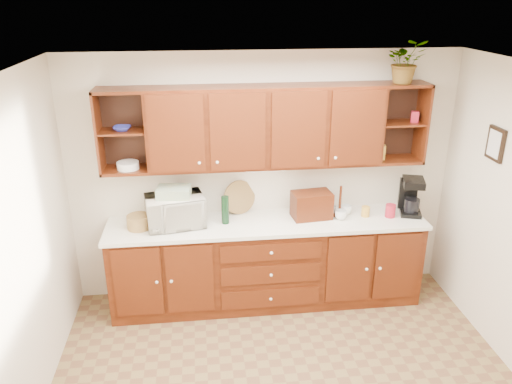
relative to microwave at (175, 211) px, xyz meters
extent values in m
plane|color=white|center=(0.92, -1.46, 1.50)|extent=(4.00, 4.00, 0.00)
plane|color=beige|center=(0.92, 0.29, 0.20)|extent=(4.00, 0.00, 4.00)
plane|color=beige|center=(-1.08, -1.46, 0.20)|extent=(0.00, 3.50, 3.50)
cube|color=#321005|center=(0.92, -0.01, -0.65)|extent=(3.20, 0.60, 0.90)
cube|color=white|center=(0.92, -0.02, -0.18)|extent=(3.24, 0.64, 0.04)
cube|color=#321005|center=(0.92, 0.12, 0.79)|extent=(2.30, 0.33, 0.80)
cube|color=black|center=(-0.46, 0.28, 0.79)|extent=(0.45, 0.02, 0.80)
cube|color=black|center=(2.29, 0.28, 0.79)|extent=(0.45, 0.02, 0.80)
cube|color=#321005|center=(-0.46, 0.12, 0.79)|extent=(0.43, 0.30, 0.02)
cube|color=#321005|center=(2.29, 0.12, 0.79)|extent=(0.43, 0.30, 0.02)
cube|color=#321005|center=(2.29, 0.12, 1.18)|extent=(0.45, 0.33, 0.03)
cube|color=white|center=(0.92, 0.07, 0.37)|extent=(0.40, 0.05, 0.02)
cube|color=black|center=(2.90, -0.56, 0.75)|extent=(0.03, 0.24, 0.30)
cylinder|color=olive|center=(-0.36, -0.03, -0.09)|extent=(0.29, 0.29, 0.14)
imported|color=silver|center=(0.00, 0.00, 0.00)|extent=(0.62, 0.48, 0.31)
cube|color=#CFC361|center=(0.00, 0.00, 0.20)|extent=(0.34, 0.27, 0.10)
cylinder|color=black|center=(0.50, -0.01, -0.01)|extent=(0.08, 0.08, 0.29)
cylinder|color=olive|center=(0.66, 0.23, -0.15)|extent=(0.37, 0.22, 0.35)
cube|color=#321005|center=(1.39, 0.03, -0.02)|extent=(0.42, 0.29, 0.28)
cylinder|color=#321005|center=(1.69, 0.03, 0.01)|extent=(0.03, 0.03, 0.33)
cylinder|color=#321005|center=(1.69, 0.03, -0.15)|extent=(0.13, 0.13, 0.02)
imported|color=white|center=(1.77, 0.07, -0.11)|extent=(0.16, 0.16, 0.10)
imported|color=white|center=(1.61, 0.08, -0.11)|extent=(0.16, 0.16, 0.10)
imported|color=white|center=(1.68, -0.06, -0.11)|extent=(0.16, 0.16, 0.10)
cylinder|color=#AD192D|center=(2.20, -0.06, -0.09)|extent=(0.13, 0.13, 0.14)
cylinder|color=white|center=(1.41, 0.06, -0.07)|extent=(0.08, 0.08, 0.18)
cylinder|color=gold|center=(1.95, -0.01, -0.10)|extent=(0.10, 0.10, 0.11)
cube|color=black|center=(2.44, -0.01, -0.13)|extent=(0.28, 0.32, 0.04)
cube|color=black|center=(2.44, 0.10, 0.03)|extent=(0.20, 0.11, 0.33)
cube|color=black|center=(2.44, -0.01, 0.20)|extent=(0.28, 0.32, 0.07)
cylinder|color=black|center=(2.44, -0.03, -0.05)|extent=(0.19, 0.19, 0.15)
imported|color=#292F98|center=(-0.45, 0.10, 0.83)|extent=(0.18, 0.18, 0.04)
cylinder|color=white|center=(-0.43, 0.10, 0.46)|extent=(0.21, 0.21, 0.07)
cube|color=gold|center=(2.10, 0.11, 0.50)|extent=(0.09, 0.08, 0.15)
cube|color=#AD192D|center=(2.41, 0.10, 0.86)|extent=(0.09, 0.08, 0.11)
imported|color=#999999|center=(2.25, 0.09, 1.40)|extent=(0.41, 0.37, 0.41)
camera|label=1|loc=(0.27, -4.57, 2.02)|focal=35.00mm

